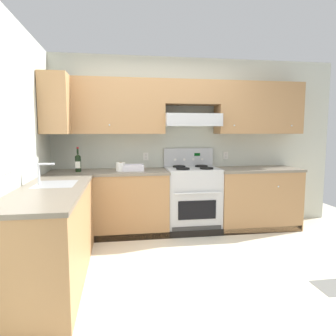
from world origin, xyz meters
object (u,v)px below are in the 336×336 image
stove (192,198)px  bowl (133,168)px  wine_bottle (78,162)px  paper_towel_roll (121,167)px

stove → bowl: size_ratio=4.11×
stove → wine_bottle: 1.69m
stove → paper_towel_roll: bearing=-176.8°
bowl → paper_towel_roll: size_ratio=2.29×
bowl → paper_towel_roll: (-0.17, -0.04, 0.03)m
bowl → wine_bottle: bearing=-177.7°
paper_towel_roll → bowl: bearing=12.9°
paper_towel_roll → wine_bottle: bearing=179.0°
stove → paper_towel_roll: size_ratio=9.43×
stove → paper_towel_roll: 1.14m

